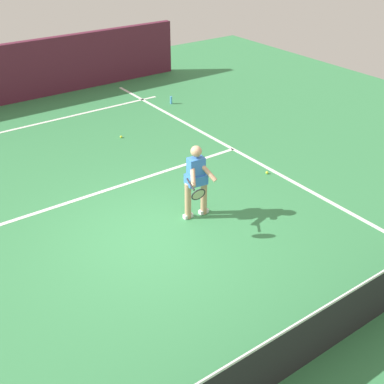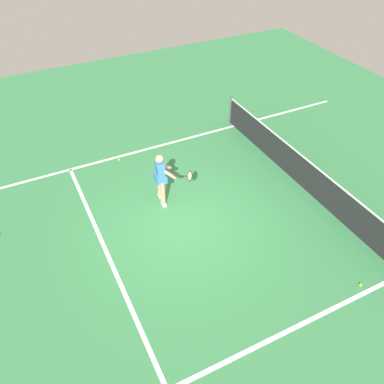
% 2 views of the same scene
% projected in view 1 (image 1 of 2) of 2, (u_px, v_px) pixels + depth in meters
% --- Properties ---
extents(ground_plane, '(23.81, 23.81, 0.00)m').
position_uv_depth(ground_plane, '(151.00, 236.00, 9.48)').
color(ground_plane, '#38844C').
extents(baseline_marking, '(8.50, 0.10, 0.01)m').
position_uv_depth(baseline_marking, '(29.00, 126.00, 14.15)').
color(baseline_marking, white).
rests_on(baseline_marking, ground).
extents(service_line_marking, '(7.50, 0.10, 0.01)m').
position_uv_depth(service_line_marking, '(102.00, 192.00, 10.94)').
color(service_line_marking, white).
rests_on(service_line_marking, ground).
extents(sideline_left_marking, '(0.10, 16.31, 0.01)m').
position_uv_depth(sideline_left_marking, '(291.00, 181.00, 11.37)').
color(sideline_left_marking, white).
rests_on(sideline_left_marking, ground).
extents(court_net, '(8.18, 0.08, 1.05)m').
position_uv_depth(court_net, '(303.00, 343.00, 6.54)').
color(court_net, '#4C4C51').
rests_on(court_net, ground).
extents(tennis_player, '(0.86, 0.91, 1.55)m').
position_uv_depth(tennis_player, '(196.00, 179.00, 9.67)').
color(tennis_player, tan).
rests_on(tennis_player, ground).
extents(tennis_ball_near, '(0.07, 0.07, 0.07)m').
position_uv_depth(tennis_ball_near, '(267.00, 173.00, 11.65)').
color(tennis_ball_near, '#D1E533').
rests_on(tennis_ball_near, ground).
extents(tennis_ball_far, '(0.07, 0.07, 0.07)m').
position_uv_depth(tennis_ball_far, '(121.00, 137.00, 13.42)').
color(tennis_ball_far, '#D1E533').
rests_on(tennis_ball_far, ground).
extents(water_bottle, '(0.07, 0.07, 0.24)m').
position_uv_depth(water_bottle, '(171.00, 100.00, 15.66)').
color(water_bottle, '#4C9EE5').
rests_on(water_bottle, ground).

